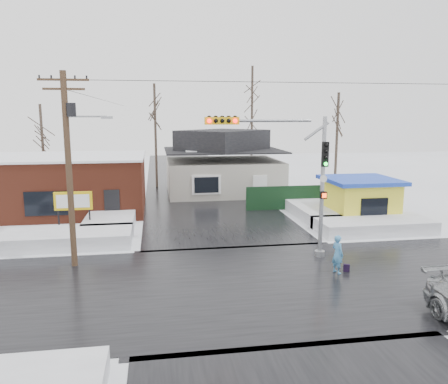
{
  "coord_description": "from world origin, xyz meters",
  "views": [
    {
      "loc": [
        -4.08,
        -17.15,
        7.09
      ],
      "look_at": [
        -0.5,
        5.53,
        3.0
      ],
      "focal_mm": 35.0,
      "sensor_mm": 36.0,
      "label": 1
    }
  ],
  "objects": [
    {
      "name": "road_ns",
      "position": [
        0.0,
        0.0,
        0.01
      ],
      "size": [
        10.0,
        120.0,
        0.02
      ],
      "primitive_type": "cube",
      "color": "black",
      "rests_on": "ground"
    },
    {
      "name": "ground",
      "position": [
        0.0,
        0.0,
        0.0
      ],
      "size": [
        120.0,
        120.0,
        0.0
      ],
      "primitive_type": "plane",
      "color": "white",
      "rests_on": "ground"
    },
    {
      "name": "road_ew",
      "position": [
        0.0,
        0.0,
        0.01
      ],
      "size": [
        120.0,
        10.0,
        0.02
      ],
      "primitive_type": "cube",
      "color": "black",
      "rests_on": "ground"
    },
    {
      "name": "pedestrian",
      "position": [
        3.9,
        0.64,
        0.88
      ],
      "size": [
        0.61,
        0.74,
        1.75
      ],
      "primitive_type": "imported",
      "rotation": [
        0.0,
        0.0,
        1.91
      ],
      "color": "#468FC6",
      "rests_on": "ground"
    },
    {
      "name": "tree_far_west",
      "position": [
        -14.0,
        24.0,
        6.36
      ],
      "size": [
        3.0,
        3.0,
        8.0
      ],
      "color": "#332821",
      "rests_on": "ground"
    },
    {
      "name": "house",
      "position": [
        2.0,
        22.0,
        2.62
      ],
      "size": [
        10.4,
        8.4,
        5.76
      ],
      "color": "#B4B0A2",
      "rests_on": "ground"
    },
    {
      "name": "snowbank_nside_e",
      "position": [
        7.0,
        12.0,
        0.4
      ],
      "size": [
        3.0,
        8.0,
        0.8
      ],
      "primitive_type": "cube",
      "color": "white",
      "rests_on": "ground"
    },
    {
      "name": "snowbank_nside_w",
      "position": [
        -7.0,
        12.0,
        0.4
      ],
      "size": [
        3.0,
        8.0,
        0.8
      ],
      "primitive_type": "cube",
      "color": "white",
      "rests_on": "ground"
    },
    {
      "name": "snowbank_ne",
      "position": [
        9.0,
        7.0,
        0.4
      ],
      "size": [
        7.0,
        3.0,
        0.8
      ],
      "primitive_type": "cube",
      "color": "white",
      "rests_on": "ground"
    },
    {
      "name": "tree_far_left",
      "position": [
        -4.0,
        26.0,
        7.95
      ],
      "size": [
        3.0,
        3.0,
        10.0
      ],
      "color": "#332821",
      "rests_on": "ground"
    },
    {
      "name": "traffic_signal",
      "position": [
        2.43,
        2.97,
        4.54
      ],
      "size": [
        6.05,
        0.68,
        7.0
      ],
      "color": "gray",
      "rests_on": "ground"
    },
    {
      "name": "tree_far_right",
      "position": [
        12.0,
        20.0,
        7.16
      ],
      "size": [
        3.0,
        3.0,
        9.0
      ],
      "color": "#332821",
      "rests_on": "ground"
    },
    {
      "name": "shopping_bag",
      "position": [
        4.4,
        0.71,
        0.17
      ],
      "size": [
        0.3,
        0.21,
        0.35
      ],
      "primitive_type": "cube",
      "rotation": [
        0.0,
        0.0,
        -0.38
      ],
      "color": "black",
      "rests_on": "ground"
    },
    {
      "name": "kiosk",
      "position": [
        9.5,
        9.99,
        1.46
      ],
      "size": [
        4.6,
        4.6,
        2.88
      ],
      "color": "yellow",
      "rests_on": "ground"
    },
    {
      "name": "fence",
      "position": [
        6.5,
        14.0,
        0.9
      ],
      "size": [
        8.0,
        0.12,
        1.8
      ],
      "primitive_type": "cube",
      "color": "black",
      "rests_on": "ground"
    },
    {
      "name": "utility_pole",
      "position": [
        -7.93,
        3.5,
        5.11
      ],
      "size": [
        3.15,
        0.44,
        9.0
      ],
      "color": "#382619",
      "rests_on": "ground"
    },
    {
      "name": "brick_building",
      "position": [
        -11.0,
        15.99,
        2.08
      ],
      "size": [
        12.2,
        8.2,
        4.12
      ],
      "color": "maroon",
      "rests_on": "ground"
    },
    {
      "name": "tree_far_mid",
      "position": [
        6.0,
        28.0,
        9.54
      ],
      "size": [
        3.0,
        3.0,
        12.0
      ],
      "color": "#332821",
      "rests_on": "ground"
    },
    {
      "name": "marquee_sign",
      "position": [
        -9.0,
        9.49,
        1.92
      ],
      "size": [
        2.2,
        0.21,
        2.55
      ],
      "color": "black",
      "rests_on": "ground"
    },
    {
      "name": "snowbank_nw",
      "position": [
        -9.0,
        7.0,
        0.4
      ],
      "size": [
        7.0,
        3.0,
        0.8
      ],
      "primitive_type": "cube",
      "color": "white",
      "rests_on": "ground"
    }
  ]
}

